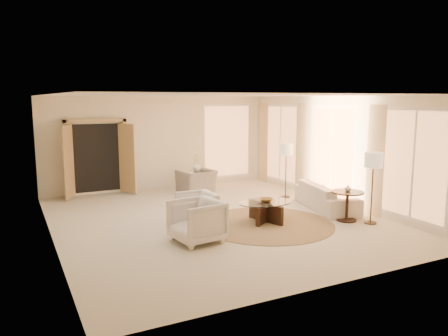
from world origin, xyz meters
name	(u,v)px	position (x,y,z in m)	size (l,w,h in m)	color
room	(216,159)	(0.00, 0.00, 1.40)	(7.04, 8.04, 2.83)	beige
windows_right	(333,152)	(3.45, 0.10, 1.35)	(0.10, 6.40, 2.40)	#EF9E5F
window_back_corner	(227,141)	(2.30, 3.95, 1.35)	(1.70, 0.10, 2.40)	#EF9E5F
curtains_right	(310,150)	(3.40, 1.00, 1.30)	(0.06, 5.20, 2.60)	#CEB88C
french_doors	(97,158)	(-1.90, 3.82, 1.07)	(1.95, 0.66, 2.16)	tan
area_rug	(266,224)	(0.81, -0.86, 0.01)	(2.95, 2.95, 0.01)	#46351F
sofa	(326,196)	(2.90, -0.34, 0.31)	(2.13, 0.83, 0.62)	silver
armchair_left	(197,207)	(-0.55, -0.17, 0.39)	(0.76, 0.71, 0.78)	silver
armchair_right	(197,219)	(-1.02, -1.27, 0.45)	(0.87, 0.82, 0.90)	silver
accent_chair	(196,177)	(0.76, 2.93, 0.43)	(0.99, 0.64, 0.86)	gray
coffee_table	(266,209)	(0.89, -0.71, 0.29)	(1.61, 1.61, 0.47)	black
end_table	(347,201)	(2.58, -1.43, 0.46)	(0.72, 0.72, 0.68)	black
side_table	(197,178)	(0.88, 3.20, 0.35)	(0.50, 0.50, 0.58)	#2D2417
floor_lamp_near	(286,152)	(2.69, 1.15, 1.29)	(0.37, 0.37, 1.51)	#2D2417
floor_lamp_far	(373,163)	(2.90, -1.84, 1.34)	(0.38, 0.38, 1.58)	#2D2417
bowl	(266,200)	(0.89, -0.71, 0.50)	(0.31, 0.31, 0.08)	brown
end_vase	(348,188)	(2.58, -1.43, 0.75)	(0.15, 0.15, 0.16)	white
side_vase	(197,167)	(0.88, 3.20, 0.70)	(0.25, 0.25, 0.26)	white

